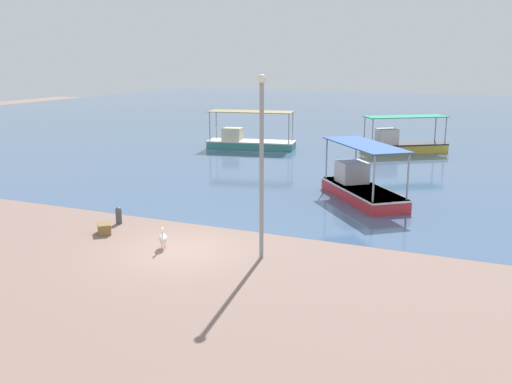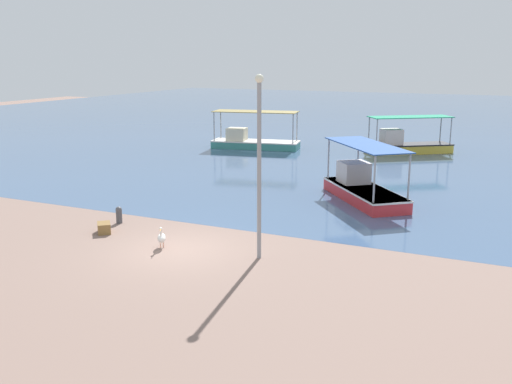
{
  "view_description": "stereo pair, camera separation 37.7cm",
  "coord_description": "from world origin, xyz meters",
  "px_view_note": "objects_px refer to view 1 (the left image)",
  "views": [
    {
      "loc": [
        9.88,
        -16.08,
        6.52
      ],
      "look_at": [
        0.84,
        4.55,
        1.18
      ],
      "focal_mm": 40.0,
      "sensor_mm": 36.0,
      "label": 1
    },
    {
      "loc": [
        10.22,
        -15.93,
        6.52
      ],
      "look_at": [
        0.84,
        4.55,
        1.18
      ],
      "focal_mm": 40.0,
      "sensor_mm": 36.0,
      "label": 2
    }
  ],
  "objects_px": {
    "fishing_boat_outer": "(248,140)",
    "cargo_crate": "(104,229)",
    "fishing_boat_far_right": "(361,186)",
    "fishing_boat_center": "(401,144)",
    "pelican": "(163,238)",
    "lamp_post": "(262,158)",
    "mooring_bollard": "(119,215)"
  },
  "relations": [
    {
      "from": "fishing_boat_outer",
      "to": "fishing_boat_far_right",
      "type": "xyz_separation_m",
      "value": [
        11.19,
        -11.9,
        0.03
      ]
    },
    {
      "from": "fishing_boat_outer",
      "to": "pelican",
      "type": "xyz_separation_m",
      "value": [
        6.57,
        -21.68,
        -0.2
      ]
    },
    {
      "from": "fishing_boat_outer",
      "to": "fishing_boat_far_right",
      "type": "height_order",
      "value": "fishing_boat_outer"
    },
    {
      "from": "fishing_boat_center",
      "to": "fishing_boat_far_right",
      "type": "relative_size",
      "value": 1.05
    },
    {
      "from": "fishing_boat_outer",
      "to": "cargo_crate",
      "type": "distance_m",
      "value": 21.41
    },
    {
      "from": "fishing_boat_center",
      "to": "pelican",
      "type": "distance_m",
      "value": 24.5
    },
    {
      "from": "fishing_boat_far_right",
      "to": "fishing_boat_center",
      "type": "bearing_deg",
      "value": 92.42
    },
    {
      "from": "fishing_boat_center",
      "to": "fishing_boat_far_right",
      "type": "height_order",
      "value": "fishing_boat_far_right"
    },
    {
      "from": "cargo_crate",
      "to": "lamp_post",
      "type": "bearing_deg",
      "value": -0.6
    },
    {
      "from": "fishing_boat_far_right",
      "to": "cargo_crate",
      "type": "distance_m",
      "value": 11.95
    },
    {
      "from": "fishing_boat_outer",
      "to": "mooring_bollard",
      "type": "distance_m",
      "value": 20.07
    },
    {
      "from": "fishing_boat_center",
      "to": "fishing_boat_far_right",
      "type": "xyz_separation_m",
      "value": [
        0.61,
        -14.39,
        -0.01
      ]
    },
    {
      "from": "cargo_crate",
      "to": "pelican",
      "type": "bearing_deg",
      "value": -10.79
    },
    {
      "from": "fishing_boat_center",
      "to": "pelican",
      "type": "xyz_separation_m",
      "value": [
        -4.02,
        -24.17,
        -0.25
      ]
    },
    {
      "from": "pelican",
      "to": "fishing_boat_far_right",
      "type": "bearing_deg",
      "value": 64.68
    },
    {
      "from": "pelican",
      "to": "lamp_post",
      "type": "distance_m",
      "value": 4.64
    },
    {
      "from": "pelican",
      "to": "mooring_bollard",
      "type": "distance_m",
      "value": 3.79
    },
    {
      "from": "mooring_bollard",
      "to": "fishing_boat_center",
      "type": "bearing_deg",
      "value": 71.85
    },
    {
      "from": "lamp_post",
      "to": "mooring_bollard",
      "type": "height_order",
      "value": "lamp_post"
    },
    {
      "from": "mooring_bollard",
      "to": "fishing_boat_far_right",
      "type": "bearing_deg",
      "value": 44.93
    },
    {
      "from": "lamp_post",
      "to": "cargo_crate",
      "type": "height_order",
      "value": "lamp_post"
    },
    {
      "from": "fishing_boat_outer",
      "to": "fishing_boat_center",
      "type": "xyz_separation_m",
      "value": [
        10.59,
        2.49,
        0.04
      ]
    },
    {
      "from": "mooring_bollard",
      "to": "cargo_crate",
      "type": "distance_m",
      "value": 1.35
    },
    {
      "from": "fishing_boat_outer",
      "to": "mooring_bollard",
      "type": "height_order",
      "value": "fishing_boat_outer"
    },
    {
      "from": "pelican",
      "to": "mooring_bollard",
      "type": "relative_size",
      "value": 1.17
    },
    {
      "from": "mooring_bollard",
      "to": "pelican",
      "type": "bearing_deg",
      "value": -29.71
    },
    {
      "from": "fishing_boat_outer",
      "to": "fishing_boat_center",
      "type": "distance_m",
      "value": 10.88
    },
    {
      "from": "fishing_boat_center",
      "to": "lamp_post",
      "type": "bearing_deg",
      "value": -91.22
    },
    {
      "from": "pelican",
      "to": "lamp_post",
      "type": "xyz_separation_m",
      "value": [
        3.51,
        0.5,
        2.99
      ]
    },
    {
      "from": "pelican",
      "to": "mooring_bollard",
      "type": "bearing_deg",
      "value": 150.29
    },
    {
      "from": "fishing_boat_outer",
      "to": "cargo_crate",
      "type": "bearing_deg",
      "value": -80.37
    },
    {
      "from": "fishing_boat_far_right",
      "to": "pelican",
      "type": "xyz_separation_m",
      "value": [
        -4.63,
        -9.77,
        -0.24
      ]
    }
  ]
}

